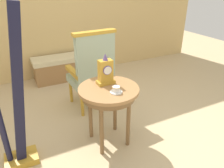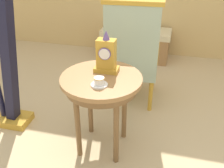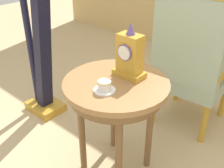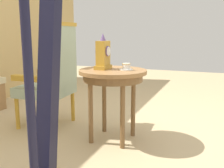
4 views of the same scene
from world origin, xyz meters
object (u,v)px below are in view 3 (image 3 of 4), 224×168
object	(u,v)px
mantel_clock	(130,56)
teacup_left	(104,87)
armchair	(191,61)
harp	(38,37)
side_table	(116,94)
window_bench	(224,54)

from	to	relation	value
mantel_clock	teacup_left	bearing A→B (deg)	-88.07
armchair	harp	size ratio (longest dim) A/B	0.64
mantel_clock	armchair	world-z (taller)	armchair
side_table	window_bench	xyz separation A→B (m)	(-0.04, 1.95, -0.38)
teacup_left	mantel_clock	size ratio (longest dim) A/B	0.37
teacup_left	window_bench	xyz separation A→B (m)	(-0.06, 2.08, -0.49)
mantel_clock	harp	xyz separation A→B (m)	(-0.93, 0.00, -0.11)
armchair	harp	world-z (taller)	harp
mantel_clock	harp	distance (m)	0.93
harp	armchair	bearing A→B (deg)	32.15
mantel_clock	harp	size ratio (longest dim) A/B	0.19
teacup_left	harp	distance (m)	0.96
side_table	window_bench	world-z (taller)	side_table
armchair	window_bench	size ratio (longest dim) A/B	1.15
harp	window_bench	world-z (taller)	harp
harp	mantel_clock	bearing A→B (deg)	-0.06
armchair	window_bench	world-z (taller)	armchair
teacup_left	armchair	distance (m)	0.89
harp	window_bench	size ratio (longest dim) A/B	1.79
side_table	armchair	distance (m)	0.76
teacup_left	armchair	world-z (taller)	armchair
armchair	harp	distance (m)	1.22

